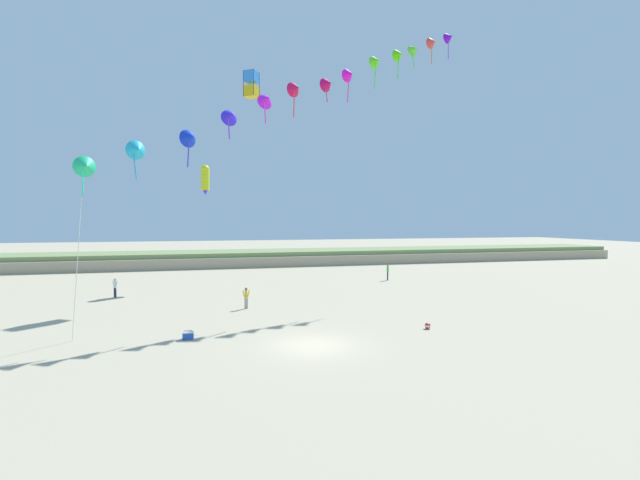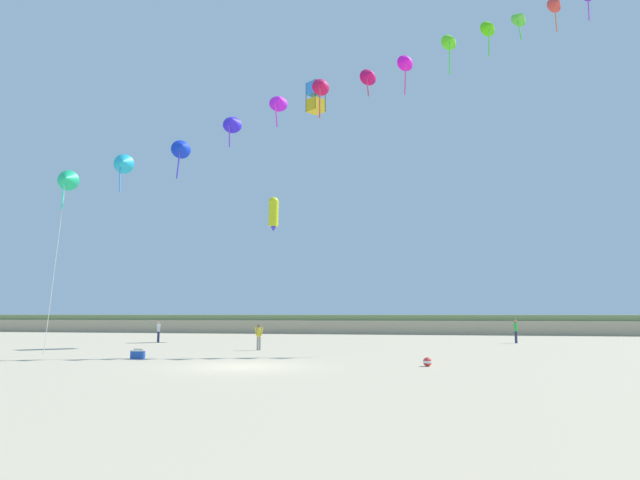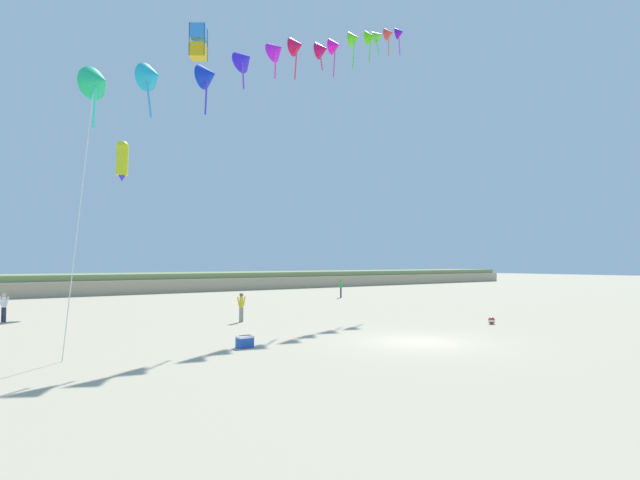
% 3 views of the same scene
% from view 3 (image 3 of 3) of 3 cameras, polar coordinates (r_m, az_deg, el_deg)
% --- Properties ---
extents(ground_plane, '(240.00, 240.00, 0.00)m').
position_cam_3_polar(ground_plane, '(20.52, 11.15, -11.33)').
color(ground_plane, tan).
extents(dune_ridge, '(120.00, 10.06, 1.98)m').
position_cam_3_polar(dune_ridge, '(57.39, -21.53, -4.58)').
color(dune_ridge, tan).
rests_on(dune_ridge, ground).
extents(person_near_left, '(0.53, 0.21, 1.52)m').
position_cam_3_polar(person_near_left, '(26.93, -8.99, -7.37)').
color(person_near_left, gray).
rests_on(person_near_left, ground).
extents(person_near_right, '(0.47, 0.39, 1.55)m').
position_cam_3_polar(person_near_right, '(31.27, -32.42, -6.30)').
color(person_near_right, '#282D4C').
rests_on(person_near_right, ground).
extents(person_mid_center, '(0.38, 0.55, 1.68)m').
position_cam_3_polar(person_mid_center, '(44.95, 2.40, -5.37)').
color(person_mid_center, '#282D4C').
rests_on(person_mid_center, ground).
extents(kite_banner_string, '(31.89, 16.77, 25.84)m').
position_cam_3_polar(kite_banner_string, '(34.62, 0.10, 21.25)').
color(kite_banner_string, '#1CC079').
extents(large_kite_low_lead, '(0.94, 0.91, 2.91)m').
position_cam_3_polar(large_kite_low_lead, '(38.37, -21.67, 8.59)').
color(large_kite_low_lead, '#CBD71B').
extents(large_kite_mid_trail, '(1.53, 1.53, 2.38)m').
position_cam_3_polar(large_kite_mid_trail, '(39.31, -13.73, 21.11)').
color(large_kite_mid_trail, gold).
extents(beach_cooler, '(0.58, 0.41, 0.46)m').
position_cam_3_polar(beach_cooler, '(18.93, -8.59, -11.44)').
color(beach_cooler, blue).
rests_on(beach_cooler, ground).
extents(beach_ball, '(0.36, 0.36, 0.36)m').
position_cam_3_polar(beach_ball, '(27.17, 19.02, -8.70)').
color(beach_ball, red).
rests_on(beach_ball, ground).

